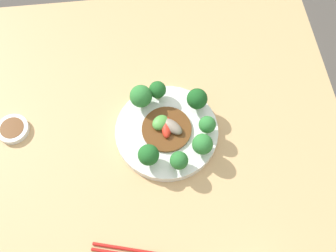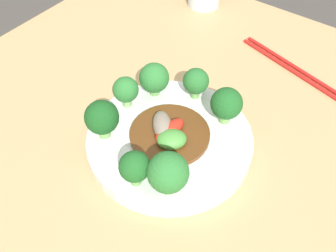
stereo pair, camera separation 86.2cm
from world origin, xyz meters
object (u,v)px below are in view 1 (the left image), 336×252
object	(u,v)px
plate	(168,132)
broccoli_northeast	(202,144)
stirfry_center	(167,127)
broccoli_southwest	(141,96)
broccoli_northwest	(197,99)
broccoli_west	(158,90)
broccoli_north	(207,125)
sauce_dish	(13,129)
broccoli_southeast	(148,155)
broccoli_east	(179,161)

from	to	relation	value
plate	broccoli_northeast	world-z (taller)	broccoli_northeast
plate	stirfry_center	bearing A→B (deg)	-154.13
plate	broccoli_southwest	distance (m)	0.11
broccoli_northwest	stirfry_center	distance (m)	0.10
broccoli_southwest	broccoli_west	xyz separation A→B (m)	(-0.02, 0.04, -0.00)
broccoli_north	sauce_dish	distance (m)	0.48
broccoli_southeast	broccoli_west	size ratio (longest dim) A/B	1.09
broccoli_southeast	broccoli_southwest	world-z (taller)	broccoli_southwest
plate	broccoli_east	world-z (taller)	broccoli_east
broccoli_northeast	broccoli_southwest	size ratio (longest dim) A/B	0.87
plate	broccoli_west	bearing A→B (deg)	-170.71
broccoli_east	broccoli_southwest	xyz separation A→B (m)	(-0.17, -0.07, 0.01)
broccoli_northwest	sauce_dish	distance (m)	0.46
broccoli_northwest	broccoli_west	size ratio (longest dim) A/B	1.13
broccoli_northeast	broccoli_southwest	xyz separation A→B (m)	(-0.14, -0.13, 0.01)
broccoli_northwest	sauce_dish	world-z (taller)	broccoli_northwest
broccoli_northwest	stirfry_center	bearing A→B (deg)	-55.47
broccoli_northwest	sauce_dish	bearing A→B (deg)	-89.30
stirfry_center	sauce_dish	size ratio (longest dim) A/B	1.55
broccoli_northeast	broccoli_east	world-z (taller)	broccoli_northeast
broccoli_southwest	stirfry_center	xyz separation A→B (m)	(0.08, 0.06, -0.03)
broccoli_west	stirfry_center	bearing A→B (deg)	8.80
broccoli_west	sauce_dish	xyz separation A→B (m)	(0.04, -0.37, -0.05)
plate	broccoli_northwest	size ratio (longest dim) A/B	3.95
broccoli_southwest	broccoli_east	bearing A→B (deg)	22.55
broccoli_southeast	sauce_dish	world-z (taller)	broccoli_southeast
plate	broccoli_east	size ratio (longest dim) A/B	4.66
broccoli_northeast	broccoli_southwest	distance (m)	0.19
broccoli_west	sauce_dish	world-z (taller)	broccoli_west
broccoli_northwest	broccoli_west	xyz separation A→B (m)	(-0.04, -0.09, -0.00)
plate	stirfry_center	xyz separation A→B (m)	(-0.00, -0.00, 0.02)
broccoli_southeast	broccoli_east	xyz separation A→B (m)	(0.02, 0.07, -0.00)
broccoli_northeast	stirfry_center	xyz separation A→B (m)	(-0.06, -0.07, -0.02)
broccoli_north	broccoli_west	bearing A→B (deg)	-135.09
broccoli_southeast	broccoli_northeast	xyz separation A→B (m)	(-0.01, 0.13, -0.00)
broccoli_southeast	broccoli_north	bearing A→B (deg)	113.57
broccoli_northeast	broccoli_west	distance (m)	0.18
broccoli_west	plate	bearing A→B (deg)	9.29
broccoli_southeast	stirfry_center	distance (m)	0.10
plate	broccoli_southeast	size ratio (longest dim) A/B	4.08
broccoli_east	broccoli_north	bearing A→B (deg)	136.87
broccoli_east	broccoli_southwest	world-z (taller)	broccoli_southwest
broccoli_southwest	broccoli_north	size ratio (longest dim) A/B	1.23
broccoli_southwest	broccoli_southeast	bearing A→B (deg)	1.75
broccoli_southeast	broccoli_northeast	size ratio (longest dim) A/B	1.07
broccoli_southeast	broccoli_southwest	size ratio (longest dim) A/B	0.93
broccoli_northeast	broccoli_north	xyz separation A→B (m)	(-0.05, 0.02, -0.00)
broccoli_west	broccoli_north	bearing A→B (deg)	44.91
broccoli_east	broccoli_northwest	distance (m)	0.17
broccoli_southeast	broccoli_east	distance (m)	0.07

